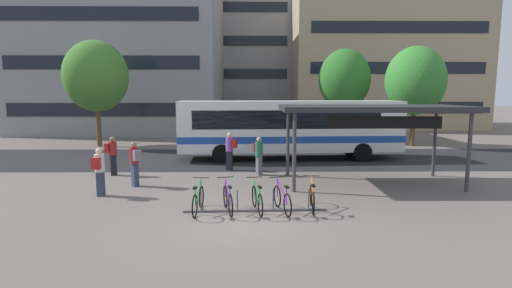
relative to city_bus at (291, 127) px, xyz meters
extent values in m
plane|color=#6B605B|center=(-2.47, -10.35, -1.78)|extent=(200.00, 200.00, 0.00)
cube|color=#232326|center=(-2.47, 0.00, -1.77)|extent=(80.00, 7.20, 0.01)
cube|color=white|center=(-0.06, 0.00, 0.07)|extent=(12.11, 3.16, 2.70)
cube|color=#1947A3|center=(-0.06, 0.00, -0.58)|extent=(12.14, 3.18, 0.36)
cube|color=black|center=(5.38, 0.28, 1.20)|extent=(1.12, 2.34, 0.40)
cube|color=black|center=(5.91, 0.30, 0.34)|extent=(0.19, 2.19, 1.40)
cube|color=black|center=(-0.43, 1.22, 0.48)|extent=(9.83, 0.56, 0.97)
cube|color=black|center=(-0.30, -1.26, 0.48)|extent=(9.83, 0.56, 0.97)
cylinder|color=black|center=(3.59, 1.34, -1.28)|extent=(1.01, 0.35, 1.00)
cylinder|color=black|center=(3.71, -0.97, -1.28)|extent=(1.01, 0.35, 1.00)
cylinder|color=black|center=(-3.84, 0.96, -1.28)|extent=(1.01, 0.35, 1.00)
cylinder|color=black|center=(-3.72, -1.35, -1.28)|extent=(1.01, 0.35, 1.00)
cube|color=#47474C|center=(-2.06, -9.56, -1.75)|extent=(4.41, 0.24, 0.06)
cylinder|color=#47474C|center=(-3.71, -9.62, -1.43)|extent=(0.04, 0.04, 0.70)
cylinder|color=#47474C|center=(-2.61, -9.58, -1.43)|extent=(0.04, 0.04, 0.70)
cylinder|color=#47474C|center=(-1.51, -9.54, -1.43)|extent=(0.04, 0.04, 0.70)
cylinder|color=#47474C|center=(-0.41, -9.50, -1.43)|extent=(0.04, 0.04, 0.70)
torus|color=black|center=(-3.76, -9.14, -1.42)|extent=(0.08, 0.71, 0.70)
torus|color=black|center=(-3.82, -10.16, -1.42)|extent=(0.08, 0.71, 0.70)
cube|color=#1E7F38|center=(-3.79, -9.63, -1.11)|extent=(0.09, 0.92, 0.58)
cylinder|color=#1E7F38|center=(-3.82, -10.06, -1.16)|extent=(0.03, 0.03, 0.55)
cube|color=black|center=(-3.82, -10.06, -0.90)|extent=(0.11, 0.23, 0.05)
cylinder|color=#1E7F38|center=(-3.76, -9.16, -1.11)|extent=(0.03, 0.03, 0.65)
cylinder|color=black|center=(-3.76, -9.16, -0.80)|extent=(0.52, 0.06, 0.03)
torus|color=black|center=(-3.01, -9.07, -1.42)|extent=(0.20, 0.70, 0.70)
torus|color=black|center=(-2.79, -10.06, -1.42)|extent=(0.20, 0.70, 0.70)
cube|color=#702893|center=(-2.90, -9.54, -1.11)|extent=(0.23, 0.91, 0.58)
cylinder|color=#702893|center=(-2.81, -9.96, -1.16)|extent=(0.04, 0.04, 0.55)
cube|color=black|center=(-2.81, -9.96, -0.90)|extent=(0.15, 0.24, 0.05)
cylinder|color=#702893|center=(-3.00, -9.09, -1.11)|extent=(0.04, 0.04, 0.65)
cylinder|color=black|center=(-3.00, -9.09, -0.80)|extent=(0.51, 0.14, 0.03)
torus|color=black|center=(-2.09, -9.08, -1.42)|extent=(0.16, 0.70, 0.70)
torus|color=black|center=(-1.91, -10.08, -1.42)|extent=(0.16, 0.70, 0.70)
cube|color=#1E7F38|center=(-2.00, -9.56, -1.11)|extent=(0.19, 0.91, 0.58)
cylinder|color=#1E7F38|center=(-1.93, -9.98, -1.16)|extent=(0.03, 0.03, 0.55)
cube|color=black|center=(-1.93, -9.98, -0.90)|extent=(0.14, 0.23, 0.05)
cylinder|color=#1E7F38|center=(-2.08, -9.10, -1.11)|extent=(0.04, 0.04, 0.65)
cylinder|color=black|center=(-2.08, -9.10, -0.80)|extent=(0.52, 0.12, 0.03)
torus|color=black|center=(-1.35, -9.09, -1.42)|extent=(0.21, 0.69, 0.70)
torus|color=black|center=(-1.11, -10.08, -1.42)|extent=(0.21, 0.69, 0.70)
cube|color=#702893|center=(-1.24, -9.56, -1.11)|extent=(0.25, 0.90, 0.58)
cylinder|color=#702893|center=(-1.14, -9.98, -1.16)|extent=(0.04, 0.04, 0.55)
cube|color=black|center=(-1.14, -9.98, -0.90)|extent=(0.15, 0.24, 0.05)
cylinder|color=#702893|center=(-1.35, -9.11, -1.11)|extent=(0.04, 0.04, 0.65)
cylinder|color=black|center=(-1.35, -9.11, -0.80)|extent=(0.51, 0.15, 0.03)
torus|color=black|center=(-0.24, -8.91, -1.42)|extent=(0.11, 0.71, 0.70)
torus|color=black|center=(-0.33, -9.92, -1.42)|extent=(0.11, 0.71, 0.70)
cube|color=orange|center=(-0.29, -9.40, -1.11)|extent=(0.11, 0.92, 0.58)
cylinder|color=orange|center=(-0.32, -9.82, -1.16)|extent=(0.03, 0.03, 0.55)
cube|color=black|center=(-0.32, -9.82, -0.90)|extent=(0.12, 0.23, 0.05)
cylinder|color=orange|center=(-0.24, -8.93, -1.11)|extent=(0.03, 0.03, 0.65)
cylinder|color=black|center=(-0.24, -8.93, -0.80)|extent=(0.52, 0.07, 0.03)
cylinder|color=#38383D|center=(-0.61, -7.19, -0.31)|extent=(0.14, 0.14, 2.93)
cylinder|color=#38383D|center=(5.79, -7.24, -0.31)|extent=(0.14, 0.14, 2.93)
cylinder|color=#38383D|center=(-0.59, -4.52, -0.31)|extent=(0.14, 0.14, 2.93)
cylinder|color=#38383D|center=(5.81, -4.57, -0.31)|extent=(0.14, 0.14, 2.93)
cube|color=#28282D|center=(2.60, -5.88, 1.25)|extent=(7.22, 3.53, 0.20)
cube|color=black|center=(2.59, -7.36, 0.80)|extent=(4.09, 0.11, 0.44)
cube|color=black|center=(-8.28, -4.24, -1.32)|extent=(0.32, 0.28, 0.91)
cylinder|color=maroon|center=(-8.28, -4.24, -0.57)|extent=(0.44, 0.44, 0.59)
sphere|color=#936B4C|center=(-8.28, -4.24, -0.16)|extent=(0.22, 0.22, 0.22)
cube|color=#B21E23|center=(-8.53, -4.34, -0.54)|extent=(0.27, 0.33, 0.40)
cube|color=#2D3851|center=(-7.51, -7.68, -1.34)|extent=(0.22, 0.28, 0.87)
cylinder|color=beige|center=(-7.51, -7.68, -0.59)|extent=(0.37, 0.37, 0.63)
sphere|color=beige|center=(-7.51, -7.68, -0.17)|extent=(0.22, 0.22, 0.22)
cube|color=#B21E23|center=(-7.53, -7.94, -0.56)|extent=(0.30, 0.21, 0.40)
cube|color=#2D3851|center=(-6.72, -6.27, -1.32)|extent=(0.32, 0.33, 0.92)
cylinder|color=maroon|center=(-6.72, -6.27, -0.55)|extent=(0.48, 0.48, 0.61)
sphere|color=#936B4C|center=(-6.72, -6.27, -0.13)|extent=(0.22, 0.22, 0.22)
cube|color=slate|center=(-6.55, -6.46, -0.52)|extent=(0.33, 0.32, 0.40)
cube|color=black|center=(-3.21, -3.18, -1.32)|extent=(0.31, 0.27, 0.92)
cylinder|color=#7F4C93|center=(-3.21, -3.18, -0.54)|extent=(0.43, 0.43, 0.65)
sphere|color=beige|center=(-3.21, -3.18, -0.10)|extent=(0.22, 0.22, 0.22)
cube|color=#B21E23|center=(-2.96, -3.26, -0.50)|extent=(0.26, 0.32, 0.40)
cube|color=#565660|center=(-1.84, -4.24, -1.36)|extent=(0.30, 0.32, 0.84)
cylinder|color=#23664C|center=(-1.84, -4.24, -0.61)|extent=(0.46, 0.46, 0.65)
sphere|color=tan|center=(-1.84, -4.24, -0.18)|extent=(0.22, 0.22, 0.22)
cube|color=maroon|center=(-1.96, -4.01, -0.58)|extent=(0.33, 0.29, 0.40)
cylinder|color=brown|center=(-12.58, 5.08, -0.41)|extent=(0.32, 0.32, 2.74)
ellipsoid|color=#427A2D|center=(-12.58, 5.08, 2.98)|extent=(4.21, 4.21, 4.74)
cylinder|color=brown|center=(4.77, 7.85, -0.42)|extent=(0.32, 0.32, 2.72)
ellipsoid|color=#2D7028|center=(4.77, 7.85, 2.86)|extent=(3.82, 3.82, 4.52)
cylinder|color=brown|center=(8.96, 5.14, -0.54)|extent=(0.32, 0.32, 2.48)
ellipsoid|color=#388433|center=(8.96, 5.14, 2.68)|extent=(3.98, 3.98, 4.65)
cube|color=gray|center=(-14.25, 16.83, 5.82)|extent=(17.95, 12.69, 15.18)
cube|color=black|center=(-14.25, 10.45, 0.50)|extent=(15.80, 0.06, 1.10)
cube|color=black|center=(-14.25, 10.45, 4.30)|extent=(15.80, 0.06, 1.10)
cube|color=black|center=(-14.25, 10.45, 8.09)|extent=(15.80, 0.06, 1.10)
cube|color=tan|center=(11.74, 21.72, 9.47)|extent=(18.93, 12.20, 22.49)
cube|color=black|center=(11.74, 15.58, 0.47)|extent=(16.66, 0.06, 1.10)
cube|color=black|center=(11.74, 15.58, 4.22)|extent=(16.66, 0.06, 1.10)
cube|color=black|center=(11.74, 15.58, 7.97)|extent=(16.66, 0.06, 1.10)
cube|color=gray|center=(-4.89, 27.83, 5.45)|extent=(15.23, 10.74, 14.44)
cube|color=black|center=(-4.89, 22.43, 0.39)|extent=(13.40, 0.06, 1.10)
cube|color=black|center=(-4.89, 22.43, 4.00)|extent=(13.40, 0.06, 1.10)
cube|color=black|center=(-4.89, 22.43, 7.61)|extent=(13.40, 0.06, 1.10)
cube|color=black|center=(-4.89, 22.43, 11.22)|extent=(13.40, 0.06, 1.10)
camera|label=1|loc=(-2.17, -20.88, 1.83)|focal=26.72mm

